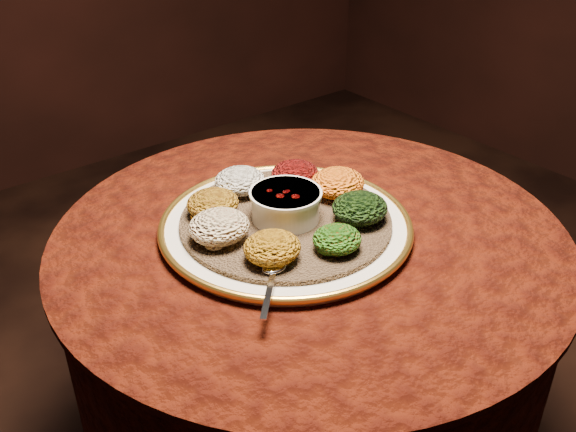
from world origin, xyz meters
TOP-DOWN VIEW (x-y plane):
  - table at (0.00, 0.00)m, footprint 0.96×0.96m
  - platter at (-0.04, 0.03)m, footprint 0.56×0.56m
  - injera at (-0.04, 0.03)m, footprint 0.48×0.48m
  - stew_bowl at (-0.04, 0.03)m, footprint 0.13×0.13m
  - spoon at (-0.16, -0.10)m, footprint 0.12×0.11m
  - portion_ayib at (-0.04, 0.16)m, footprint 0.10×0.10m
  - portion_kitfo at (0.06, 0.12)m, footprint 0.10×0.09m
  - portion_tikil at (0.10, 0.04)m, footprint 0.11×0.10m
  - portion_gomen at (0.07, -0.06)m, footprint 0.10×0.10m
  - portion_mixveg at (-0.03, -0.11)m, footprint 0.09×0.08m
  - portion_kik at (-0.14, -0.06)m, footprint 0.10×0.09m
  - portion_timatim at (-0.17, 0.04)m, footprint 0.11×0.10m
  - portion_shiro at (-0.13, 0.12)m, footprint 0.10×0.09m

SIDE VIEW (x-z plane):
  - table at x=0.00m, z-range 0.19..0.92m
  - platter at x=-0.04m, z-range 0.73..0.76m
  - injera at x=-0.04m, z-range 0.75..0.76m
  - spoon at x=-0.16m, z-range 0.76..0.77m
  - portion_mixveg at x=-0.03m, z-range 0.76..0.80m
  - portion_kitfo at x=0.06m, z-range 0.76..0.81m
  - portion_kik at x=-0.14m, z-range 0.76..0.81m
  - portion_shiro at x=-0.13m, z-range 0.76..0.81m
  - portion_ayib at x=-0.04m, z-range 0.76..0.81m
  - portion_gomen at x=0.07m, z-range 0.76..0.81m
  - portion_tikil at x=0.10m, z-range 0.76..0.81m
  - portion_timatim at x=-0.17m, z-range 0.76..0.81m
  - stew_bowl at x=-0.04m, z-range 0.77..0.82m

